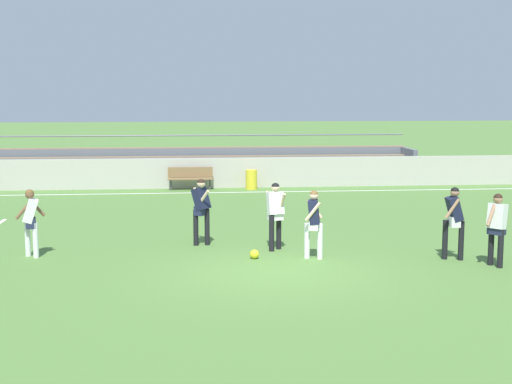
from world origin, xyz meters
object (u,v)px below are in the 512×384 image
at_px(bench_far_left, 190,176).
at_px(trash_bin, 251,180).
at_px(player_white_deep_cover, 497,223).
at_px(player_dark_wide_right, 201,206).
at_px(player_white_pressing_high, 275,210).
at_px(player_dark_dropping_back, 314,218).
at_px(player_dark_trailing_run, 454,216).
at_px(soccer_ball, 254,254).
at_px(player_white_wide_left, 31,217).
at_px(bleacher_stand, 183,163).

xyz_separation_m(bench_far_left, trash_bin, (2.45, -0.12, -0.15)).
xyz_separation_m(player_white_deep_cover, player_dark_wide_right, (-6.56, 2.92, 0.04)).
xyz_separation_m(player_white_pressing_high, player_dark_wide_right, (-1.81, 0.77, 0.02)).
relative_size(player_dark_dropping_back, player_dark_trailing_run, 0.95).
bearing_deg(player_dark_wide_right, player_dark_dropping_back, -34.38).
height_order(player_white_pressing_high, soccer_ball, player_white_pressing_high).
relative_size(player_dark_wide_right, player_white_wide_left, 1.05).
bearing_deg(soccer_ball, player_white_pressing_high, 55.89).
distance_m(bench_far_left, player_dark_wide_right, 10.71).
bearing_deg(trash_bin, player_dark_wide_right, -101.87).
relative_size(bench_far_left, player_dark_trailing_run, 1.05).
xyz_separation_m(bleacher_stand, player_dark_wide_right, (0.52, -13.40, 0.22)).
distance_m(trash_bin, soccer_ball, 12.27).
bearing_deg(trash_bin, player_dark_dropping_back, -88.25).
bearing_deg(trash_bin, player_white_deep_cover, -72.17).
bearing_deg(soccer_ball, player_dark_trailing_run, -6.42).
xyz_separation_m(bleacher_stand, player_dark_trailing_run, (6.37, -15.58, 0.23)).
xyz_separation_m(trash_bin, player_white_wide_left, (-6.28, -11.53, 0.57)).
distance_m(bench_far_left, player_white_wide_left, 12.27).
bearing_deg(bench_far_left, player_dark_wide_right, -88.76).
distance_m(player_white_deep_cover, player_dark_wide_right, 7.18).
bearing_deg(player_dark_wide_right, soccer_ball, -53.78).
bearing_deg(player_dark_trailing_run, player_dark_wide_right, 159.58).
bearing_deg(player_dark_wide_right, player_white_wide_left, -166.70).
bearing_deg(soccer_ball, player_dark_dropping_back, -5.13).
bearing_deg(player_dark_dropping_back, soccer_ball, 174.87).
xyz_separation_m(player_white_pressing_high, player_white_deep_cover, (4.75, -2.15, -0.02)).
distance_m(player_dark_dropping_back, player_dark_wide_right, 3.15).
distance_m(player_dark_dropping_back, player_white_deep_cover, 4.12).
distance_m(bench_far_left, soccer_ball, 12.44).
distance_m(player_white_pressing_high, player_white_deep_cover, 5.21).
relative_size(player_dark_wide_right, soccer_ball, 7.79).
xyz_separation_m(player_dark_dropping_back, player_white_wide_left, (-6.66, 0.82, 0.00)).
relative_size(player_white_deep_cover, player_dark_wide_right, 0.97).
relative_size(bleacher_stand, player_white_deep_cover, 12.25).
distance_m(player_dark_dropping_back, player_white_wide_left, 6.71).
bearing_deg(player_white_wide_left, bleacher_stand, 76.17).
xyz_separation_m(player_dark_dropping_back, soccer_ball, (-1.39, 0.12, -0.85)).
relative_size(bench_far_left, player_dark_dropping_back, 1.11).
distance_m(player_dark_dropping_back, soccer_ball, 1.63).
height_order(player_dark_dropping_back, player_white_pressing_high, player_white_pressing_high).
bearing_deg(player_white_pressing_high, player_white_wide_left, -178.11).
relative_size(trash_bin, player_white_pressing_high, 0.47).
distance_m(trash_bin, player_dark_trailing_run, 13.26).
relative_size(trash_bin, player_white_wide_left, 0.48).
distance_m(player_white_deep_cover, player_dark_trailing_run, 1.03).
height_order(player_white_pressing_high, player_white_deep_cover, player_white_pressing_high).
height_order(trash_bin, player_white_deep_cover, player_white_deep_cover).
bearing_deg(soccer_ball, bleacher_stand, 96.57).
bearing_deg(bench_far_left, player_dark_dropping_back, -77.21).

